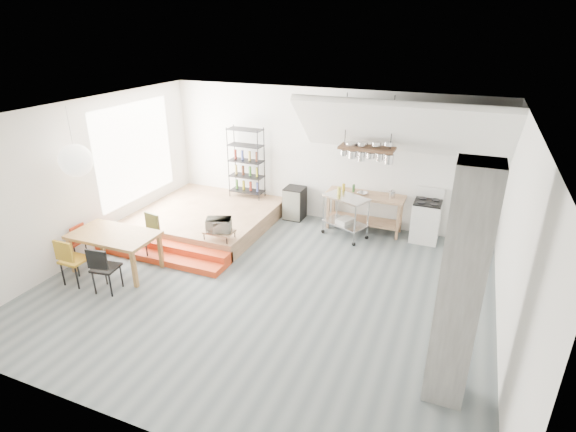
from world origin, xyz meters
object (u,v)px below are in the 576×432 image
at_px(stove, 426,220).
at_px(mini_fridge, 295,203).
at_px(dining_table, 114,238).
at_px(rolling_cart, 346,211).

distance_m(stove, mini_fridge, 3.18).
distance_m(dining_table, rolling_cart, 4.94).
distance_m(stove, dining_table, 6.62).
bearing_deg(rolling_cart, stove, 39.80).
bearing_deg(stove, rolling_cart, -163.75).
bearing_deg(dining_table, rolling_cart, 39.64).
height_order(stove, dining_table, stove).
bearing_deg(dining_table, mini_fridge, 57.63).
xyz_separation_m(dining_table, rolling_cart, (3.76, 3.20, -0.07)).
distance_m(dining_table, mini_fridge, 4.41).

